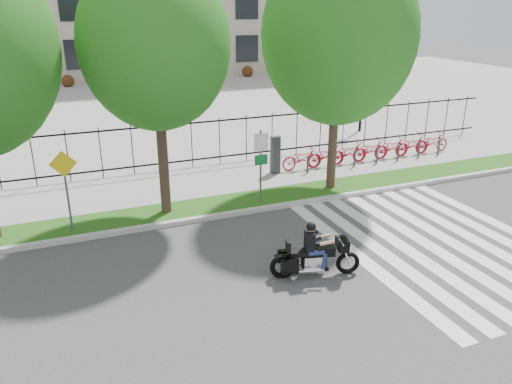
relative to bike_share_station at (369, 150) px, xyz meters
name	(u,v)px	position (x,y,z in m)	size (l,w,h in m)	color
ground	(289,274)	(-7.28, -7.20, -0.62)	(120.00, 120.00, 0.00)	#3E3E41
curb	(235,213)	(-7.28, -3.10, -0.55)	(60.00, 0.20, 0.15)	#B3B0A8
grass_verge	(226,204)	(-7.28, -2.25, -0.55)	(60.00, 1.50, 0.15)	#245715
sidewalk	(205,182)	(-7.28, 0.25, -0.55)	(60.00, 3.50, 0.15)	gray
plaza	(131,103)	(-7.28, 17.80, -0.57)	(80.00, 34.00, 0.10)	gray
crosswalk_stripes	(438,242)	(-2.45, -7.20, -0.61)	(5.70, 8.00, 0.01)	silver
iron_fence	(192,144)	(-7.28, 2.00, 0.53)	(30.00, 0.06, 2.00)	black
lamp_post_right	(364,72)	(2.72, 4.80, 2.59)	(1.06, 0.70, 4.25)	black
street_tree_1	(155,44)	(-9.34, -2.25, 4.81)	(4.44, 4.44, 7.85)	#33221C
street_tree_2	(339,35)	(-3.19, -2.25, 4.92)	(5.25, 5.25, 8.42)	#33221C
bike_share_station	(369,150)	(0.00, 0.00, 0.00)	(8.86, 0.85, 1.50)	#2D2D33
sign_pole_regulatory	(261,157)	(-6.15, -2.62, 1.12)	(0.50, 0.09, 2.50)	#59595B
sign_pole_warning	(65,180)	(-12.29, -2.62, 1.12)	(0.78, 0.09, 2.49)	#59595B
motorcycle_rider	(315,254)	(-6.71, -7.49, -0.02)	(2.29, 1.03, 1.81)	black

